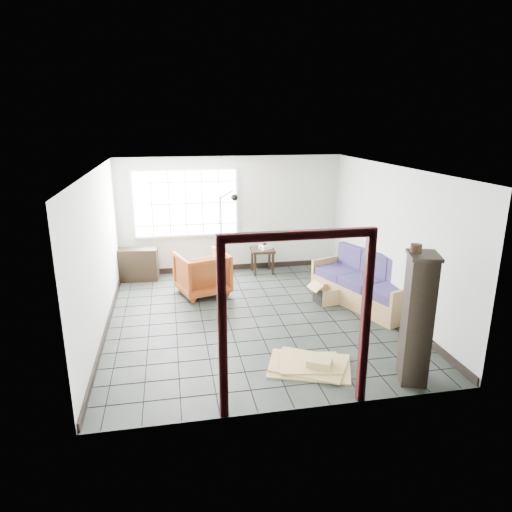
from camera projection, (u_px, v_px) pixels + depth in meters
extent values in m
plane|color=black|center=(253.00, 317.00, 8.08)|extent=(5.50, 5.50, 0.00)
cube|color=beige|center=(231.00, 215.00, 10.30)|extent=(5.00, 0.02, 2.60)
cube|color=beige|center=(298.00, 310.00, 5.12)|extent=(5.00, 0.02, 2.60)
cube|color=beige|center=(99.00, 254.00, 7.26)|extent=(0.02, 5.50, 2.60)
cube|color=beige|center=(390.00, 239.00, 8.16)|extent=(0.02, 5.50, 2.60)
cube|color=white|center=(253.00, 168.00, 7.34)|extent=(5.00, 5.50, 0.02)
cube|color=black|center=(232.00, 267.00, 10.63)|extent=(4.95, 0.03, 0.12)
cube|color=black|center=(108.00, 325.00, 7.61)|extent=(0.03, 5.45, 0.12)
cube|color=black|center=(384.00, 304.00, 8.51)|extent=(0.03, 5.45, 0.12)
cube|color=silver|center=(186.00, 203.00, 9.99)|extent=(2.32, 0.06, 1.52)
cube|color=white|center=(186.00, 204.00, 9.96)|extent=(2.20, 0.02, 1.40)
cube|color=#360C0F|center=(222.00, 334.00, 5.08)|extent=(0.10, 0.08, 2.10)
cube|color=#360C0F|center=(365.00, 322.00, 5.39)|extent=(0.10, 0.08, 2.10)
cube|color=#360C0F|center=(299.00, 235.00, 4.92)|extent=(1.80, 0.08, 0.10)
cube|color=brown|center=(363.00, 295.00, 8.61)|extent=(1.46, 2.19, 0.37)
cube|color=brown|center=(407.00, 306.00, 7.71)|extent=(0.79, 0.34, 0.65)
cube|color=brown|center=(328.00, 272.00, 9.43)|extent=(0.79, 0.34, 0.65)
cube|color=brown|center=(379.00, 273.00, 8.68)|extent=(0.77, 1.94, 0.71)
cube|color=#1F1A42|center=(390.00, 293.00, 7.97)|extent=(0.91, 0.86, 0.16)
cube|color=#1F1A42|center=(403.00, 277.00, 8.05)|extent=(0.36, 0.66, 0.53)
cube|color=#1F1A42|center=(363.00, 282.00, 8.52)|extent=(0.91, 0.86, 0.16)
cube|color=#1F1A42|center=(376.00, 267.00, 8.60)|extent=(0.36, 0.66, 0.53)
cube|color=#1F1A42|center=(339.00, 272.00, 9.08)|extent=(0.91, 0.86, 0.16)
cube|color=#1F1A42|center=(351.00, 258.00, 9.15)|extent=(0.36, 0.66, 0.53)
imported|color=brown|center=(202.00, 271.00, 9.05)|extent=(1.14, 1.10, 0.95)
cube|color=black|center=(262.00, 250.00, 10.31)|extent=(0.52, 0.52, 0.06)
cube|color=black|center=(255.00, 265.00, 10.16)|extent=(0.05, 0.05, 0.51)
cube|color=black|center=(273.00, 264.00, 10.23)|extent=(0.05, 0.05, 0.51)
cube|color=black|center=(252.00, 260.00, 10.54)|extent=(0.05, 0.05, 0.51)
cube|color=black|center=(269.00, 259.00, 10.61)|extent=(0.05, 0.05, 0.51)
cylinder|color=black|center=(265.00, 246.00, 10.29)|extent=(0.11, 0.11, 0.13)
cylinder|color=black|center=(265.00, 241.00, 10.26)|extent=(0.03, 0.03, 0.09)
cone|color=beige|center=(265.00, 237.00, 10.23)|extent=(0.30, 0.30, 0.18)
cube|color=silver|center=(265.00, 247.00, 10.29)|extent=(0.30, 0.27, 0.09)
cylinder|color=black|center=(261.00, 248.00, 10.22)|extent=(0.04, 0.06, 0.05)
cylinder|color=black|center=(222.00, 274.00, 10.28)|extent=(0.37, 0.37, 0.03)
cylinder|color=black|center=(221.00, 236.00, 10.03)|extent=(0.03, 0.03, 1.76)
cylinder|color=black|center=(227.00, 194.00, 9.78)|extent=(0.29, 0.12, 0.16)
sphere|color=black|center=(234.00, 197.00, 9.82)|extent=(0.20, 0.20, 0.16)
cube|color=black|center=(137.00, 265.00, 9.85)|extent=(0.93, 0.43, 0.70)
cube|color=black|center=(137.00, 264.00, 9.85)|extent=(0.87, 0.38, 0.03)
cube|color=black|center=(417.00, 320.00, 5.88)|extent=(0.45, 0.52, 1.74)
cube|color=black|center=(424.00, 255.00, 5.63)|extent=(0.50, 0.57, 0.04)
cylinder|color=black|center=(416.00, 248.00, 5.67)|extent=(0.17, 0.17, 0.11)
cube|color=#A4804F|center=(328.00, 302.00, 8.73)|extent=(0.51, 0.44, 0.02)
cube|color=black|center=(318.00, 296.00, 8.61)|extent=(0.09, 0.36, 0.31)
cube|color=#A4804F|center=(338.00, 293.00, 8.77)|extent=(0.09, 0.36, 0.31)
cube|color=#A4804F|center=(333.00, 298.00, 8.53)|extent=(0.45, 0.10, 0.31)
cube|color=#A4804F|center=(323.00, 291.00, 8.85)|extent=(0.45, 0.10, 0.31)
cube|color=#A4804F|center=(315.00, 286.00, 8.53)|extent=(0.24, 0.39, 0.13)
cube|color=#A4804F|center=(342.00, 282.00, 8.73)|extent=(0.24, 0.39, 0.13)
cube|color=#A4804F|center=(309.00, 366.00, 6.44)|extent=(1.34, 1.14, 0.02)
cube|color=#A4804F|center=(309.00, 364.00, 6.43)|extent=(1.23, 1.14, 0.02)
cube|color=#A4804F|center=(309.00, 363.00, 6.43)|extent=(0.95, 0.77, 0.02)
cube|color=#A4804F|center=(319.00, 362.00, 6.34)|extent=(0.42, 0.39, 0.09)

